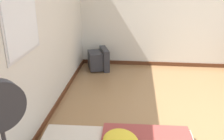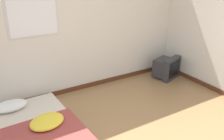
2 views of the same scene
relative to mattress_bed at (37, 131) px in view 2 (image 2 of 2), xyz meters
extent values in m
cube|color=silver|center=(0.78, 1.14, 1.19)|extent=(7.68, 0.06, 2.60)
cube|color=#562D19|center=(0.78, 1.10, -0.06)|extent=(7.68, 0.02, 0.09)
cube|color=silver|center=(0.40, 1.10, 1.51)|extent=(0.86, 0.01, 0.88)
cube|color=white|center=(0.40, 1.10, 1.51)|extent=(0.79, 0.01, 0.81)
cube|color=beige|center=(0.00, 0.01, -0.03)|extent=(1.18, 1.92, 0.15)
ellipsoid|color=white|center=(-0.21, 0.73, 0.11)|extent=(0.53, 0.35, 0.14)
cube|color=#993D38|center=(0.01, -0.34, 0.07)|extent=(1.18, 1.13, 0.05)
ellipsoid|color=yellow|center=(0.15, -0.03, 0.13)|extent=(0.61, 0.56, 0.11)
cube|color=#333338|center=(3.01, 0.73, 0.12)|extent=(0.52, 0.42, 0.39)
cube|color=#333338|center=(3.08, 0.53, 0.13)|extent=(0.56, 0.29, 0.48)
cube|color=black|center=(3.10, 0.47, 0.15)|extent=(0.43, 0.15, 0.35)
camera|label=1|loc=(-2.24, -0.16, 1.96)|focal=40.00mm
camera|label=2|loc=(-0.61, -3.08, 2.17)|focal=40.00mm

